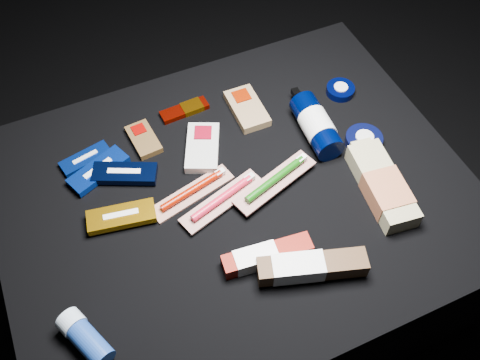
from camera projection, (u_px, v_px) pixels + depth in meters
name	position (u px, v px, depth m)	size (l,w,h in m)	color
ground	(236.00, 273.00, 1.46)	(3.00, 3.00, 0.00)	black
cloth_table	(236.00, 237.00, 1.29)	(0.98, 0.78, 0.40)	black
luna_bar_0	(86.00, 159.00, 1.17)	(0.12, 0.06, 0.01)	navy
luna_bar_1	(98.00, 170.00, 1.15)	(0.14, 0.10, 0.02)	#0930AF
luna_bar_2	(125.00, 173.00, 1.14)	(0.15, 0.10, 0.02)	black
luna_bar_3	(122.00, 216.00, 1.08)	(0.14, 0.08, 0.02)	#B1780A
clif_bar_0	(143.00, 138.00, 1.20)	(0.06, 0.10, 0.02)	#51381A
clif_bar_1	(203.00, 146.00, 1.19)	(0.12, 0.15, 0.02)	beige
clif_bar_2	(246.00, 107.00, 1.26)	(0.07, 0.13, 0.02)	olive
power_bar	(187.00, 109.00, 1.26)	(0.12, 0.04, 0.01)	#6D0B02
lotion_bottle	(316.00, 125.00, 1.19)	(0.08, 0.21, 0.07)	black
cream_tin_upper	(340.00, 90.00, 1.29)	(0.07, 0.07, 0.02)	black
cream_tin_lower	(364.00, 140.00, 1.20)	(0.08, 0.08, 0.03)	black
bodywash_bottle	(383.00, 187.00, 1.11)	(0.10, 0.22, 0.05)	tan
deodorant_stick	(85.00, 338.00, 0.93)	(0.08, 0.12, 0.05)	navy
toothbrush_pack_0	(193.00, 191.00, 1.12)	(0.19, 0.09, 0.02)	#AFA9A5
toothbrush_pack_1	(223.00, 199.00, 1.10)	(0.20, 0.10, 0.02)	beige
toothbrush_pack_2	(276.00, 180.00, 1.12)	(0.21, 0.11, 0.02)	beige
toothpaste_carton_red	(263.00, 256.00, 1.02)	(0.18, 0.06, 0.03)	maroon
toothpaste_carton_green	(307.00, 267.00, 1.00)	(0.21, 0.11, 0.04)	#402814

